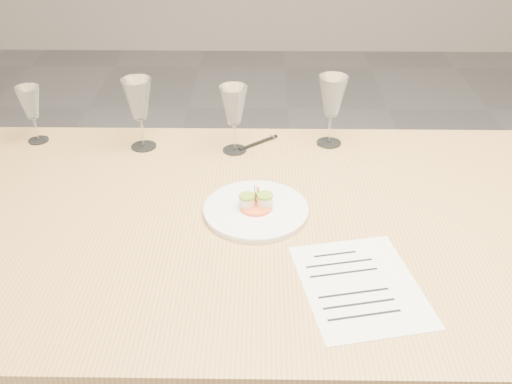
{
  "coord_description": "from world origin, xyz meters",
  "views": [
    {
      "loc": [
        -0.16,
        -1.17,
        1.57
      ],
      "look_at": [
        -0.18,
        0.04,
        0.8
      ],
      "focal_mm": 40.0,
      "sensor_mm": 36.0,
      "label": 1
    }
  ],
  "objects_px": {
    "dinner_plate": "(256,209)",
    "wine_glass_1": "(138,100)",
    "wine_glass_2": "(234,107)",
    "wine_glass_0": "(30,104)",
    "dining_table": "(325,239)",
    "ballpoint_pen": "(259,143)",
    "recipe_sheet": "(360,285)",
    "wine_glass_3": "(332,98)"
  },
  "relations": [
    {
      "from": "recipe_sheet",
      "to": "wine_glass_3",
      "type": "bearing_deg",
      "value": 79.0
    },
    {
      "from": "dinner_plate",
      "to": "recipe_sheet",
      "type": "bearing_deg",
      "value": -50.07
    },
    {
      "from": "wine_glass_0",
      "to": "wine_glass_1",
      "type": "distance_m",
      "value": 0.34
    },
    {
      "from": "wine_glass_1",
      "to": "wine_glass_2",
      "type": "bearing_deg",
      "value": -4.03
    },
    {
      "from": "wine_glass_0",
      "to": "wine_glass_2",
      "type": "height_order",
      "value": "wine_glass_2"
    },
    {
      "from": "dining_table",
      "to": "ballpoint_pen",
      "type": "bearing_deg",
      "value": 114.14
    },
    {
      "from": "ballpoint_pen",
      "to": "wine_glass_0",
      "type": "height_order",
      "value": "wine_glass_0"
    },
    {
      "from": "dinner_plate",
      "to": "wine_glass_2",
      "type": "distance_m",
      "value": 0.36
    },
    {
      "from": "dinner_plate",
      "to": "ballpoint_pen",
      "type": "bearing_deg",
      "value": 89.6
    },
    {
      "from": "dining_table",
      "to": "recipe_sheet",
      "type": "distance_m",
      "value": 0.26
    },
    {
      "from": "wine_glass_1",
      "to": "wine_glass_2",
      "type": "distance_m",
      "value": 0.28
    },
    {
      "from": "ballpoint_pen",
      "to": "dining_table",
      "type": "bearing_deg",
      "value": -105.29
    },
    {
      "from": "wine_glass_3",
      "to": "recipe_sheet",
      "type": "bearing_deg",
      "value": -89.51
    },
    {
      "from": "dining_table",
      "to": "wine_glass_0",
      "type": "height_order",
      "value": "wine_glass_0"
    },
    {
      "from": "wine_glass_0",
      "to": "wine_glass_3",
      "type": "xyz_separation_m",
      "value": [
        0.91,
        -0.0,
        0.03
      ]
    },
    {
      "from": "wine_glass_0",
      "to": "wine_glass_3",
      "type": "bearing_deg",
      "value": -0.27
    },
    {
      "from": "dining_table",
      "to": "ballpoint_pen",
      "type": "relative_size",
      "value": 19.93
    },
    {
      "from": "wine_glass_0",
      "to": "wine_glass_3",
      "type": "height_order",
      "value": "wine_glass_3"
    },
    {
      "from": "recipe_sheet",
      "to": "wine_glass_2",
      "type": "distance_m",
      "value": 0.68
    },
    {
      "from": "dinner_plate",
      "to": "wine_glass_1",
      "type": "distance_m",
      "value": 0.52
    },
    {
      "from": "dining_table",
      "to": "dinner_plate",
      "type": "distance_m",
      "value": 0.2
    },
    {
      "from": "dinner_plate",
      "to": "wine_glass_1",
      "type": "bearing_deg",
      "value": 134.84
    },
    {
      "from": "recipe_sheet",
      "to": "wine_glass_1",
      "type": "relative_size",
      "value": 1.6
    },
    {
      "from": "recipe_sheet",
      "to": "wine_glass_2",
      "type": "relative_size",
      "value": 1.71
    },
    {
      "from": "dinner_plate",
      "to": "recipe_sheet",
      "type": "relative_size",
      "value": 0.76
    },
    {
      "from": "dining_table",
      "to": "recipe_sheet",
      "type": "relative_size",
      "value": 6.86
    },
    {
      "from": "dinner_plate",
      "to": "wine_glass_2",
      "type": "height_order",
      "value": "wine_glass_2"
    },
    {
      "from": "dinner_plate",
      "to": "ballpoint_pen",
      "type": "distance_m",
      "value": 0.37
    },
    {
      "from": "recipe_sheet",
      "to": "wine_glass_0",
      "type": "bearing_deg",
      "value": 132.76
    },
    {
      "from": "dining_table",
      "to": "wine_glass_1",
      "type": "relative_size",
      "value": 11.0
    },
    {
      "from": "wine_glass_1",
      "to": "wine_glass_2",
      "type": "height_order",
      "value": "wine_glass_1"
    },
    {
      "from": "ballpoint_pen",
      "to": "wine_glass_2",
      "type": "distance_m",
      "value": 0.16
    },
    {
      "from": "dining_table",
      "to": "wine_glass_3",
      "type": "relative_size",
      "value": 11.03
    },
    {
      "from": "wine_glass_3",
      "to": "dining_table",
      "type": "bearing_deg",
      "value": -95.9
    },
    {
      "from": "recipe_sheet",
      "to": "ballpoint_pen",
      "type": "bearing_deg",
      "value": 97.62
    },
    {
      "from": "recipe_sheet",
      "to": "ballpoint_pen",
      "type": "relative_size",
      "value": 2.91
    },
    {
      "from": "wine_glass_0",
      "to": "dinner_plate",
      "type": "bearing_deg",
      "value": -29.42
    },
    {
      "from": "wine_glass_2",
      "to": "wine_glass_3",
      "type": "height_order",
      "value": "wine_glass_3"
    },
    {
      "from": "wine_glass_0",
      "to": "dining_table",
      "type": "bearing_deg",
      "value": -25.11
    },
    {
      "from": "wine_glass_0",
      "to": "wine_glass_1",
      "type": "bearing_deg",
      "value": -5.95
    },
    {
      "from": "wine_glass_1",
      "to": "wine_glass_2",
      "type": "relative_size",
      "value": 1.06
    },
    {
      "from": "recipe_sheet",
      "to": "wine_glass_1",
      "type": "bearing_deg",
      "value": 121.32
    }
  ]
}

